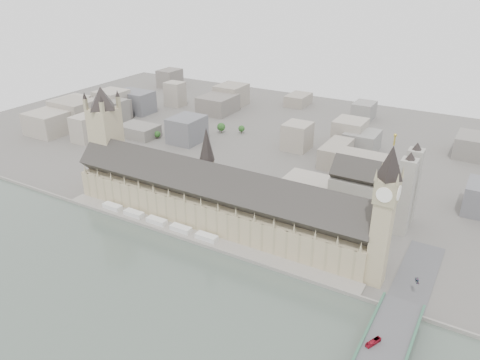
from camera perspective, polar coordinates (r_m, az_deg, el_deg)
The scene contains 13 objects.
ground at distance 381.67m, azimuth -4.74°, elevation -6.56°, with size 900.00×900.00×0.00m, color #595651.
embankment_wall at distance 370.64m, azimuth -6.07°, elevation -7.39°, with size 600.00×1.50×3.00m, color gray.
river_terrace at distance 375.99m, azimuth -5.39°, elevation -6.94°, with size 270.00×15.00×2.00m, color gray.
terrace_tents at distance 396.58m, azimuth -10.11°, elevation -4.92°, with size 118.00×7.00×4.00m.
palace_of_westminster at distance 384.64m, azimuth -3.19°, elevation -2.36°, with size 265.00×40.73×55.44m.
elizabeth_tower at distance 311.00m, azimuth 17.22°, elevation -3.20°, with size 17.00×17.00×107.50m.
victoria_tower at distance 449.99m, azimuth -16.01°, elevation 5.34°, with size 30.00×30.00×100.00m.
central_tower at distance 379.86m, azimuth -4.06°, elevation 3.10°, with size 13.00×13.00×48.00m.
westminster_abbey at distance 406.97m, azimuth 16.03°, elevation -1.38°, with size 68.00×36.00×64.00m.
city_skyline_inland at distance 572.69m, azimuth 9.31°, elevation 6.31°, with size 720.00×360.00×38.00m, color gray, non-canonical shape.
park_trees at distance 426.57m, azimuth -1.31°, elevation -1.72°, with size 110.00×30.00×15.00m, color #224518, non-canonical shape.
red_bus_north at distance 278.68m, azimuth 15.95°, elevation -18.47°, with size 2.43×10.38×2.89m, color #A81326.
car_approach at distance 332.04m, azimuth 20.79°, elevation -11.40°, with size 2.27×5.59×1.62m, color gray.
Camera 1 is at (190.35, -264.25, 199.02)m, focal length 35.00 mm.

